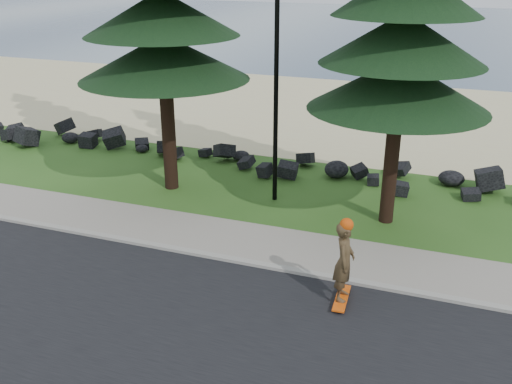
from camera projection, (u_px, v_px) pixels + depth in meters
ground at (237, 244)px, 15.10m from camera, size 160.00×160.00×0.00m
road at (153, 345)px, 11.19m from camera, size 160.00×7.00×0.02m
kerb at (224, 258)px, 14.30m from camera, size 160.00×0.20×0.10m
sidewalk at (240, 240)px, 15.25m from camera, size 160.00×2.00×0.08m
beach_sand at (347, 113)px, 27.68m from camera, size 160.00×15.00×0.01m
ocean at (417, 28)px, 59.37m from camera, size 160.00×58.00×0.01m
seawall_boulders at (296, 174)px, 19.96m from camera, size 60.00×2.40×1.10m
lamp_post at (276, 67)px, 16.28m from camera, size 0.25×0.14×8.14m
skateboarder at (344, 262)px, 12.19m from camera, size 0.47×1.10×2.02m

